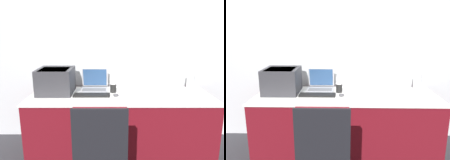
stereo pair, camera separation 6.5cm
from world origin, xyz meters
TOP-DOWN VIEW (x-y plane):
  - wall_back at (0.00, 0.85)m, footprint 8.00×0.05m
  - table at (0.00, 0.37)m, footprint 2.22×0.77m
  - printer at (-0.81, 0.47)m, footprint 0.42×0.43m
  - laptop_left at (-0.34, 0.61)m, footprint 0.35×0.32m
  - external_keyboard at (-0.35, 0.34)m, footprint 0.44×0.14m
  - coffee_cup at (-0.09, 0.49)m, footprint 0.08×0.08m
  - mouse at (-0.06, 0.32)m, footprint 0.07×0.04m
  - metal_pitcher at (0.94, 0.63)m, footprint 0.10×0.10m
  - chair at (-0.20, -0.53)m, footprint 0.44×0.50m

SIDE VIEW (x-z plane):
  - table at x=0.00m, z-range 0.00..0.77m
  - chair at x=-0.20m, z-range 0.11..1.09m
  - external_keyboard at x=-0.35m, z-range 0.77..0.79m
  - mouse at x=-0.06m, z-range 0.77..0.80m
  - coffee_cup at x=-0.09m, z-range 0.77..0.88m
  - laptop_left at x=-0.34m, z-range 0.69..0.96m
  - metal_pitcher at x=0.94m, z-range 0.75..1.02m
  - printer at x=-0.81m, z-range 0.78..1.09m
  - wall_back at x=0.00m, z-range 0.00..2.60m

